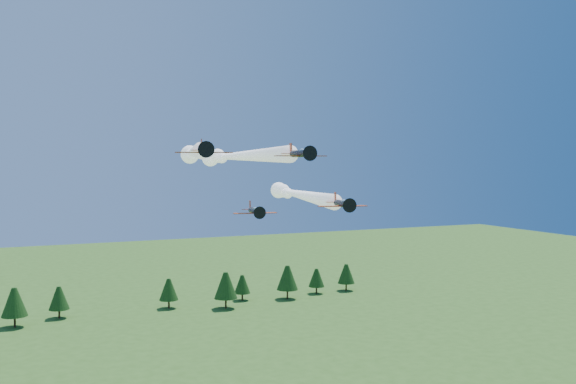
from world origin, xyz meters
name	(u,v)px	position (x,y,z in m)	size (l,w,h in m)	color
plane_lead	(236,156)	(2.87, 24.89, 48.38)	(9.99, 60.91, 3.70)	black
plane_left	(193,153)	(-5.84, 24.10, 48.94)	(14.25, 44.17, 3.70)	black
plane_right	(297,194)	(16.88, 27.81, 40.84)	(17.00, 56.21, 3.70)	black
plane_slot	(255,211)	(-0.26, 7.58, 39.31)	(7.17, 7.83, 2.50)	black
treeline	(141,292)	(1.95, 111.58, 6.78)	(167.22, 20.40, 11.77)	#382314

